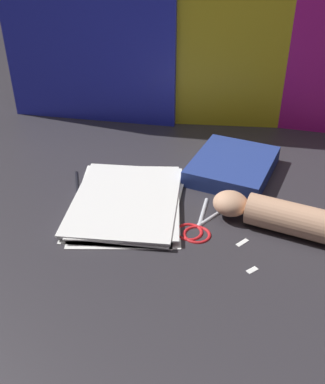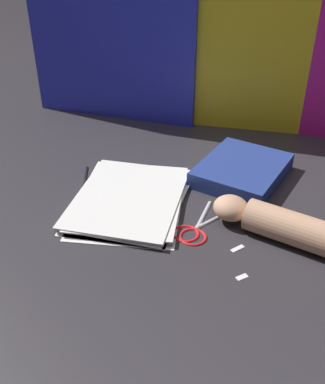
# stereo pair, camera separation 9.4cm
# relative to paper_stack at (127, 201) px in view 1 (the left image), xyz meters

# --- Properties ---
(ground_plane) EXTENTS (6.00, 6.00, 0.00)m
(ground_plane) POSITION_rel_paper_stack_xyz_m (0.09, -0.01, -0.01)
(ground_plane) COLOR #2D2B30
(backdrop_panel_left) EXTENTS (0.51, 0.06, 0.54)m
(backdrop_panel_left) POSITION_rel_paper_stack_xyz_m (-0.18, 0.46, 0.26)
(backdrop_panel_left) COLOR #2833D1
(backdrop_panel_left) RESTS_ON ground_plane
(backdrop_panel_center) EXTENTS (0.53, 0.03, 0.58)m
(backdrop_panel_center) POSITION_rel_paper_stack_xyz_m (0.13, 0.46, 0.28)
(backdrop_panel_center) COLOR yellow
(backdrop_panel_center) RESTS_ON ground_plane
(backdrop_panel_right) EXTENTS (0.50, 0.10, 0.44)m
(backdrop_panel_right) POSITION_rel_paper_stack_xyz_m (0.40, 0.46, 0.21)
(backdrop_panel_right) COLOR #D81E9E
(backdrop_panel_right) RESTS_ON ground_plane
(paper_stack) EXTENTS (0.26, 0.32, 0.02)m
(paper_stack) POSITION_rel_paper_stack_xyz_m (0.00, 0.00, 0.00)
(paper_stack) COLOR white
(paper_stack) RESTS_ON ground_plane
(book_closed) EXTENTS (0.25, 0.27, 0.04)m
(book_closed) POSITION_rel_paper_stack_xyz_m (0.24, 0.17, 0.01)
(book_closed) COLOR navy
(book_closed) RESTS_ON ground_plane
(scissors) EXTENTS (0.13, 0.16, 0.01)m
(scissors) POSITION_rel_paper_stack_xyz_m (0.16, -0.07, -0.00)
(scissors) COLOR silver
(scissors) RESTS_ON ground_plane
(hand_forearm) EXTENTS (0.31, 0.16, 0.07)m
(hand_forearm) POSITION_rel_paper_stack_xyz_m (0.34, -0.06, 0.02)
(hand_forearm) COLOR tan
(hand_forearm) RESTS_ON ground_plane
(paper_scrap_near) EXTENTS (0.02, 0.02, 0.00)m
(paper_scrap_near) POSITION_rel_paper_stack_xyz_m (0.27, -0.19, -0.01)
(paper_scrap_near) COLOR white
(paper_scrap_near) RESTS_ON ground_plane
(paper_scrap_mid) EXTENTS (0.03, 0.03, 0.00)m
(paper_scrap_mid) POSITION_rel_paper_stack_xyz_m (0.25, -0.11, -0.01)
(paper_scrap_mid) COLOR white
(paper_scrap_mid) RESTS_ON ground_plane
(pen) EXTENTS (0.05, 0.13, 0.01)m
(pen) POSITION_rel_paper_stack_xyz_m (-0.13, 0.07, -0.00)
(pen) COLOR black
(pen) RESTS_ON ground_plane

